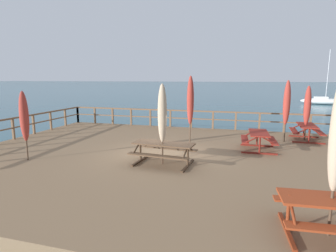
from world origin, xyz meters
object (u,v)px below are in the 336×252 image
object	(u,v)px
picnic_table_back_right	(163,148)
sailboat_distant	(323,101)
patio_umbrella_short_mid	(190,101)
picnic_table_mid_centre	(259,137)
picnic_table_front_left	(307,129)
patio_umbrella_tall_mid_right	(307,106)
patio_umbrella_tall_mid_left	(287,103)
picnic_table_mid_left	(336,209)
patio_umbrella_tall_back_right	(162,114)
patio_umbrella_tall_front	(24,117)

from	to	relation	value
picnic_table_back_right	sailboat_distant	size ratio (longest dim) A/B	0.29
patio_umbrella_short_mid	picnic_table_mid_centre	bearing A→B (deg)	-8.75
picnic_table_front_left	patio_umbrella_tall_mid_right	world-z (taller)	patio_umbrella_tall_mid_right
patio_umbrella_tall_mid_left	sailboat_distant	size ratio (longest dim) A/B	0.38
picnic_table_mid_left	picnic_table_back_right	world-z (taller)	same
picnic_table_mid_centre	patio_umbrella_tall_mid_right	bearing A→B (deg)	48.30
patio_umbrella_tall_mid_left	patio_umbrella_tall_mid_right	size ratio (longest dim) A/B	1.10
patio_umbrella_tall_back_right	patio_umbrella_tall_mid_right	bearing A→B (deg)	44.63
picnic_table_mid_left	patio_umbrella_tall_mid_right	size ratio (longest dim) A/B	0.80
picnic_table_mid_centre	patio_umbrella_tall_mid_right	xyz separation A→B (m)	(2.28, 2.56, 1.14)
patio_umbrella_tall_front	picnic_table_mid_left	bearing A→B (deg)	-15.21
patio_umbrella_tall_mid_right	patio_umbrella_short_mid	size ratio (longest dim) A/B	0.85
patio_umbrella_tall_back_right	patio_umbrella_tall_front	world-z (taller)	patio_umbrella_tall_back_right
picnic_table_back_right	sailboat_distant	distance (m)	37.98
picnic_table_mid_left	patio_umbrella_tall_mid_right	xyz separation A→B (m)	(1.16, 8.97, 1.13)
picnic_table_front_left	patio_umbrella_tall_back_right	bearing A→B (deg)	-135.50
picnic_table_mid_centre	patio_umbrella_tall_mid_right	size ratio (longest dim) A/B	0.66
picnic_table_mid_left	picnic_table_front_left	xyz separation A→B (m)	(1.23, 9.02, -0.01)
patio_umbrella_short_mid	sailboat_distant	xyz separation A→B (m)	(13.32, 32.04, -2.21)
patio_umbrella_tall_back_right	picnic_table_front_left	bearing A→B (deg)	44.50
patio_umbrella_tall_mid_right	patio_umbrella_short_mid	world-z (taller)	patio_umbrella_short_mid
picnic_table_back_right	patio_umbrella_tall_mid_left	size ratio (longest dim) A/B	0.77
picnic_table_back_right	picnic_table_front_left	bearing A→B (deg)	44.33
picnic_table_mid_centre	sailboat_distant	size ratio (longest dim) A/B	0.23
picnic_table_back_right	patio_umbrella_tall_mid_right	world-z (taller)	patio_umbrella_tall_mid_right
patio_umbrella_tall_mid_right	patio_umbrella_tall_back_right	distance (m)	7.90
picnic_table_front_left	patio_umbrella_tall_mid_left	distance (m)	1.82
picnic_table_mid_left	patio_umbrella_tall_back_right	size ratio (longest dim) A/B	0.75
picnic_table_mid_left	picnic_table_back_right	xyz separation A→B (m)	(-4.45, 3.47, 0.00)
picnic_table_mid_centre	picnic_table_back_right	xyz separation A→B (m)	(-3.32, -2.94, 0.01)
picnic_table_mid_left	patio_umbrella_short_mid	distance (m)	8.17
picnic_table_mid_centre	picnic_table_front_left	size ratio (longest dim) A/B	0.94
picnic_table_back_right	patio_umbrella_tall_mid_right	bearing A→B (deg)	44.46
picnic_table_back_right	patio_umbrella_tall_back_right	xyz separation A→B (m)	(-0.02, -0.05, 1.24)
picnic_table_mid_centre	patio_umbrella_tall_mid_left	world-z (taller)	patio_umbrella_tall_mid_left
patio_umbrella_short_mid	patio_umbrella_tall_front	world-z (taller)	patio_umbrella_short_mid
patio_umbrella_tall_back_right	patio_umbrella_short_mid	xyz separation A→B (m)	(0.30, 3.46, 0.18)
patio_umbrella_tall_mid_left	patio_umbrella_tall_mid_right	distance (m)	1.20
picnic_table_front_left	patio_umbrella_short_mid	xyz separation A→B (m)	(-5.39, -2.14, 1.43)
patio_umbrella_tall_mid_left	patio_umbrella_tall_back_right	xyz separation A→B (m)	(-4.61, -4.94, -0.06)
picnic_table_front_left	patio_umbrella_tall_back_right	xyz separation A→B (m)	(-5.69, -5.59, 1.25)
picnic_table_front_left	patio_umbrella_tall_mid_right	bearing A→B (deg)	-147.65
picnic_table_front_left	patio_umbrella_short_mid	bearing A→B (deg)	-158.37
patio_umbrella_tall_back_right	sailboat_distant	bearing A→B (deg)	69.00
patio_umbrella_tall_mid_right	sailboat_distant	world-z (taller)	sailboat_distant
patio_umbrella_tall_mid_right	sailboat_distant	bearing A→B (deg)	75.04
picnic_table_mid_left	sailboat_distant	world-z (taller)	sailboat_distant
picnic_table_front_left	patio_umbrella_tall_back_right	world-z (taller)	patio_umbrella_tall_back_right
patio_umbrella_tall_back_right	sailboat_distant	distance (m)	38.08
patio_umbrella_tall_mid_right	patio_umbrella_short_mid	bearing A→B (deg)	-158.52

